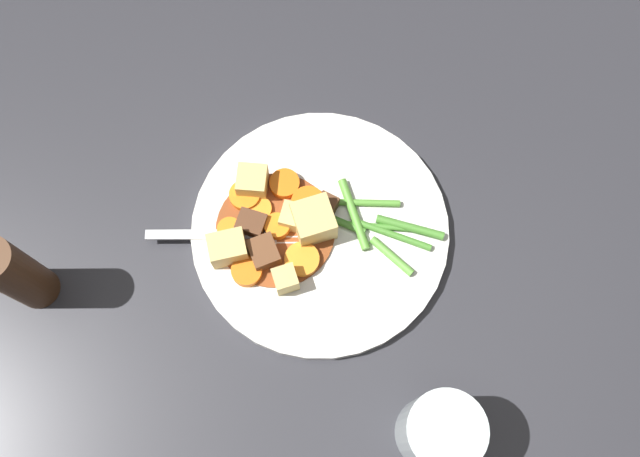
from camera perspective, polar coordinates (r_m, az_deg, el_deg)
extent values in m
plane|color=#2D2D33|center=(0.71, 0.00, -0.34)|extent=(3.00, 3.00, 0.00)
cylinder|color=white|center=(0.71, 0.00, -0.17)|extent=(0.26, 0.26, 0.01)
cylinder|color=brown|center=(0.70, -3.70, -0.07)|extent=(0.12, 0.12, 0.00)
cylinder|color=orange|center=(0.70, -0.99, 2.09)|extent=(0.05, 0.05, 0.01)
cylinder|color=orange|center=(0.69, -1.50, -2.59)|extent=(0.04, 0.04, 0.01)
cylinder|color=orange|center=(0.71, -2.94, 3.68)|extent=(0.04, 0.04, 0.01)
cylinder|color=orange|center=(0.70, -3.57, 0.15)|extent=(0.03, 0.03, 0.01)
cylinder|color=orange|center=(0.70, -7.46, -0.13)|extent=(0.03, 0.03, 0.01)
cylinder|color=orange|center=(0.71, -5.05, 1.75)|extent=(0.03, 0.03, 0.01)
cylinder|color=orange|center=(0.69, -6.07, -3.53)|extent=(0.04, 0.04, 0.01)
cylinder|color=orange|center=(0.71, -6.23, 2.70)|extent=(0.04, 0.04, 0.01)
cube|color=#DBBC6B|center=(0.68, -0.61, 0.37)|extent=(0.05, 0.05, 0.04)
cube|color=#DBBC6B|center=(0.67, -2.88, -4.21)|extent=(0.03, 0.03, 0.03)
cube|color=#DBBC6B|center=(0.71, -5.61, 3.85)|extent=(0.04, 0.04, 0.03)
cube|color=#DBBC6B|center=(0.68, -7.63, -1.62)|extent=(0.05, 0.04, 0.03)
cube|color=#DBBC6B|center=(0.69, -2.04, 0.91)|extent=(0.03, 0.03, 0.02)
cube|color=#56331E|center=(0.70, 0.15, 1.89)|extent=(0.02, 0.03, 0.02)
cube|color=brown|center=(0.68, -4.67, -1.99)|extent=(0.04, 0.04, 0.02)
cube|color=#56331E|center=(0.70, -5.68, 0.39)|extent=(0.03, 0.02, 0.02)
cylinder|color=#599E38|center=(0.71, 4.02, 2.13)|extent=(0.06, 0.02, 0.01)
cylinder|color=#599E38|center=(0.70, 2.82, 1.19)|extent=(0.05, 0.07, 0.01)
cylinder|color=#4C8E33|center=(0.70, 6.04, -0.51)|extent=(0.08, 0.01, 0.01)
cylinder|color=#4C8E33|center=(0.70, 1.55, 0.61)|extent=(0.06, 0.01, 0.01)
cylinder|color=#4C8E33|center=(0.70, 5.03, 0.15)|extent=(0.07, 0.02, 0.01)
cylinder|color=#4C8E33|center=(0.70, 7.45, 0.10)|extent=(0.07, 0.01, 0.01)
cylinder|color=#66AD42|center=(0.69, 5.96, -2.29)|extent=(0.05, 0.03, 0.01)
cube|color=silver|center=(0.71, -9.72, -0.50)|extent=(0.11, 0.04, 0.00)
cube|color=silver|center=(0.70, -4.33, -0.48)|extent=(0.02, 0.03, 0.00)
cylinder|color=silver|center=(0.69, -1.87, -1.20)|extent=(0.04, 0.02, 0.00)
cylinder|color=silver|center=(0.70, -1.87, -0.71)|extent=(0.04, 0.02, 0.00)
cylinder|color=silver|center=(0.70, -1.87, -0.22)|extent=(0.04, 0.02, 0.00)
cylinder|color=silver|center=(0.70, -1.86, 0.27)|extent=(0.04, 0.02, 0.00)
cylinder|color=silver|center=(0.64, 9.79, -16.23)|extent=(0.07, 0.07, 0.09)
cylinder|color=#4C2D19|center=(0.70, -23.87, -3.48)|extent=(0.04, 0.04, 0.12)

